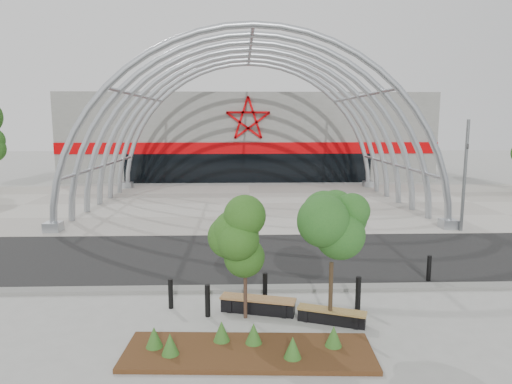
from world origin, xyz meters
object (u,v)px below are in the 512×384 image
object	(u,v)px
bench_1	(332,316)
street_tree_0	(245,238)
street_tree_1	(332,237)
bench_0	(258,305)
signal_pole	(465,174)
bollard_2	(265,288)

from	to	relation	value
bench_1	street_tree_0	bearing A→B (deg)	170.06
street_tree_1	bench_0	distance (m)	3.06
signal_pole	bench_0	world-z (taller)	signal_pole
street_tree_1	bollard_2	xyz separation A→B (m)	(-1.70, 1.58, -1.99)
street_tree_1	bollard_2	world-z (taller)	street_tree_1
street_tree_0	bollard_2	size ratio (longest dim) A/B	3.49
street_tree_1	street_tree_0	bearing A→B (deg)	168.72
street_tree_1	bench_0	xyz separation A→B (m)	(-1.94, 0.80, -2.23)
signal_pole	bench_0	xyz separation A→B (m)	(-10.53, -9.45, -2.69)
bench_0	bollard_2	bearing A→B (deg)	72.57
signal_pole	street_tree_0	xyz separation A→B (m)	(-10.89, -9.80, -0.61)
street_tree_0	bench_0	bearing A→B (deg)	43.14
bench_0	bollard_2	size ratio (longest dim) A/B	2.43
signal_pole	bollard_2	distance (m)	13.68
bollard_2	street_tree_0	bearing A→B (deg)	-118.48
signal_pole	bench_1	world-z (taller)	signal_pole
bench_0	bollard_2	distance (m)	0.85
signal_pole	bollard_2	xyz separation A→B (m)	(-10.29, -8.67, -2.45)
street_tree_0	bench_0	xyz separation A→B (m)	(0.36, 0.34, -2.08)
bench_0	bench_1	size ratio (longest dim) A/B	1.17
bench_0	street_tree_0	bearing A→B (deg)	-136.86
signal_pole	street_tree_1	world-z (taller)	signal_pole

